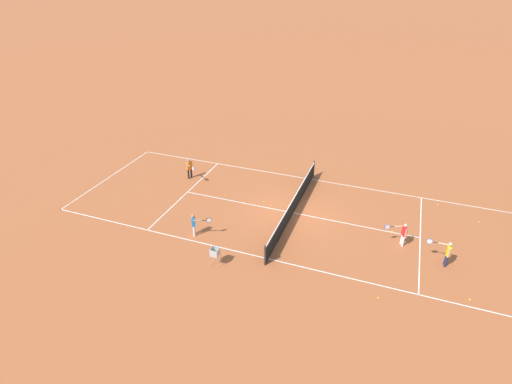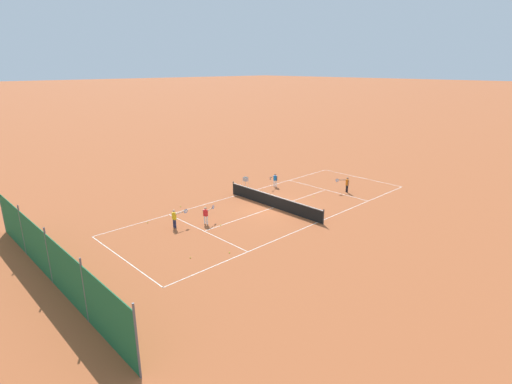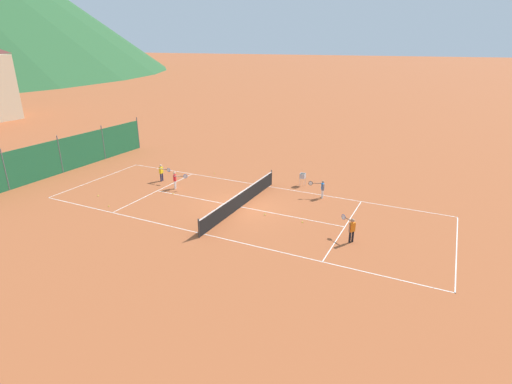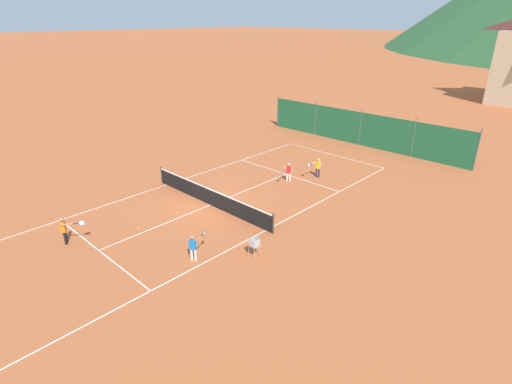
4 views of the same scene
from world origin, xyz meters
The scene contains 16 objects.
ground_plane centered at (0.00, 0.00, 0.00)m, with size 600.00×600.00×0.00m, color #A8542D.
court_line_markings centered at (0.00, 0.00, 0.00)m, with size 8.25×23.85×0.01m.
tennis_net centered at (0.00, 0.00, 0.50)m, with size 9.18×0.08×1.06m.
windscreen_fence_far centered at (0.00, 15.50, 1.31)m, with size 17.28×0.08×2.90m.
player_near_service centered at (-1.60, -7.08, 0.75)m, with size 0.87×0.88×1.30m.
player_far_service centered at (3.62, -3.94, 0.69)m, with size 0.42×1.02×1.18m.
player_near_baseline centered at (0.92, 5.52, 0.70)m, with size 0.42×1.03×1.20m.
player_far_baseline centered at (1.78, 7.38, 0.72)m, with size 0.42×1.03×1.24m.
tennis_ball_by_net_left centered at (4.89, 4.90, 0.03)m, with size 0.07×0.07×0.07m, color #CCE033.
tennis_ball_service_box centered at (-0.51, -4.14, 0.03)m, with size 0.07×0.07×0.07m, color #CCE033.
tennis_ball_near_corner centered at (-0.48, -1.83, 0.03)m, with size 0.07×0.07×0.07m, color #CCE033.
tennis_ball_mid_court centered at (-0.01, 5.08, 0.03)m, with size 0.07×0.07×0.07m, color #CCE033.
tennis_ball_far_corner centered at (3.72, 8.30, 0.03)m, with size 0.07×0.07×0.07m, color #CCE033.
tennis_ball_alley_left centered at (-3.51, 7.26, 0.03)m, with size 0.07×0.07×0.07m, color #CCE033.
tennis_ball_alley_right centered at (-2.50, 9.21, 0.03)m, with size 0.07×0.07×0.07m, color #CCE033.
ball_hopper centered at (5.30, -2.04, 0.65)m, with size 0.36×0.36×0.89m.
Camera 3 is at (-19.74, -10.66, 9.40)m, focal length 28.00 mm.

